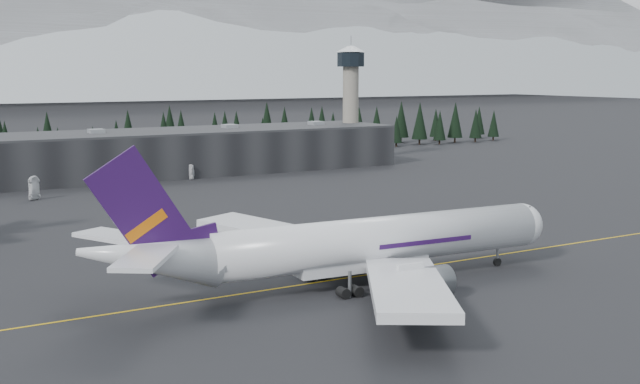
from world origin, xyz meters
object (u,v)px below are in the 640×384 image
gse_vehicle_b (192,177)px  jet_main (342,245)px  terminal (133,154)px  control_tower (351,90)px  gse_vehicle_a (34,197)px

gse_vehicle_b → jet_main: bearing=-42.8°
jet_main → gse_vehicle_b: size_ratio=16.85×
terminal → gse_vehicle_b: size_ratio=38.29×
terminal → control_tower: size_ratio=4.24×
terminal → gse_vehicle_b: (11.69, -15.09, -5.59)m
terminal → control_tower: (75.00, 3.00, 17.11)m
control_tower → jet_main: control_tower is taller
terminal → control_tower: 76.98m
jet_main → gse_vehicle_a: (-21.43, 100.18, -5.05)m
terminal → jet_main: size_ratio=2.27×
terminal → gse_vehicle_a: 45.29m
terminal → gse_vehicle_b: terminal is taller
jet_main → gse_vehicle_a: 102.57m
control_tower → gse_vehicle_b: size_ratio=9.02×
gse_vehicle_a → control_tower: bearing=-11.5°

